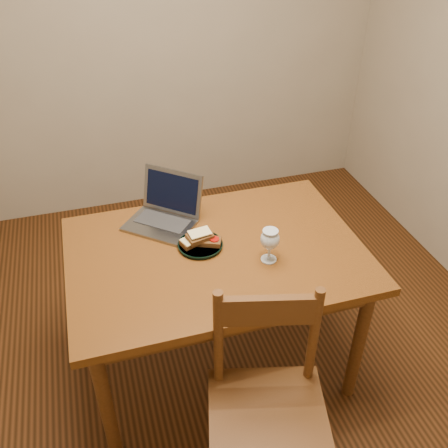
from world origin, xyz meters
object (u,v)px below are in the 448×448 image
object	(u,v)px
table	(216,265)
plate	(200,245)
laptop	(166,209)
milk_glass	(270,245)
chair	(268,401)

from	to	relation	value
table	plate	world-z (taller)	plate
table	laptop	size ratio (longest dim) A/B	3.13
milk_glass	plate	bearing A→B (deg)	146.39
table	milk_glass	distance (m)	0.29
chair	milk_glass	xyz separation A→B (m)	(0.18, 0.51, 0.31)
table	laptop	xyz separation A→B (m)	(-0.16, 0.30, 0.14)
plate	chair	bearing A→B (deg)	-83.63
plate	milk_glass	world-z (taller)	milk_glass
table	milk_glass	xyz separation A→B (m)	(0.20, -0.13, 0.17)
plate	laptop	bearing A→B (deg)	112.27
chair	plate	distance (m)	0.73
laptop	chair	bearing A→B (deg)	-38.45
plate	table	bearing A→B (deg)	-38.06
table	plate	distance (m)	0.12
plate	laptop	size ratio (longest dim) A/B	0.49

